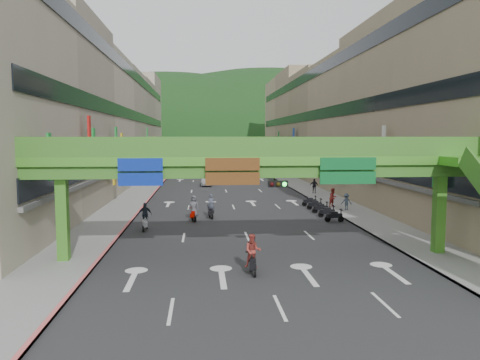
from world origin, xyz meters
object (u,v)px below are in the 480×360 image
at_px(scooter_rider_mid, 253,253).
at_px(car_silver, 207,181).
at_px(scooter_rider_near, 211,207).
at_px(overpass_near, 275,170).
at_px(car_yellow, 221,169).
at_px(pedestrian_red, 333,199).

bearing_deg(scooter_rider_mid, car_silver, 92.36).
xyz_separation_m(scooter_rider_near, scooter_rider_mid, (1.80, -16.77, 0.09)).
bearing_deg(scooter_rider_mid, scooter_rider_near, 96.12).
bearing_deg(scooter_rider_near, car_silver, 90.03).
relative_size(overpass_near, car_yellow, 6.46).
relative_size(overpass_near, car_silver, 6.63).
bearing_deg(pedestrian_red, car_yellow, 71.02).
xyz_separation_m(scooter_rider_near, car_silver, (-0.02, 27.19, -0.32)).
relative_size(scooter_rider_mid, pedestrian_red, 1.14).
relative_size(scooter_rider_near, car_yellow, 0.49).
bearing_deg(overpass_near, car_yellow, 90.28).
bearing_deg(car_yellow, scooter_rider_near, -100.38).
distance_m(scooter_rider_near, car_silver, 27.19).
relative_size(scooter_rider_near, pedestrian_red, 1.15).
distance_m(scooter_rider_near, car_yellow, 50.72).
relative_size(scooter_rider_near, scooter_rider_mid, 1.01).
height_order(overpass_near, scooter_rider_near, overpass_near).
bearing_deg(pedestrian_red, car_silver, 88.25).
bearing_deg(overpass_near, scooter_rider_near, 103.16).
height_order(overpass_near, car_yellow, overpass_near).
distance_m(scooter_rider_near, scooter_rider_mid, 16.87).
bearing_deg(car_silver, scooter_rider_near, -87.36).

